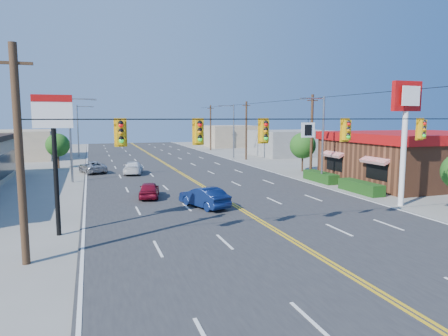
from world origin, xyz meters
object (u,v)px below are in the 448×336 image
object	(u,v)px
kfc_pylon	(405,118)
car_silver	(92,167)
kfc	(416,157)
car_magenta	(149,190)
car_blue	(204,198)
pizza_hut_sign	(54,135)
car_white	(133,168)
signal_span	(284,142)

from	to	relation	value
kfc_pylon	car_silver	size ratio (longest dim) A/B	1.84
kfc	car_magenta	bearing A→B (deg)	179.77
car_blue	kfc	bearing A→B (deg)	171.23
pizza_hut_sign	car_white	xyz separation A→B (m)	(6.01, 21.65, -4.52)
car_magenta	kfc	bearing A→B (deg)	-169.41
signal_span	kfc	size ratio (longest dim) A/B	1.49
car_blue	car_white	xyz separation A→B (m)	(-2.86, 18.00, -0.02)
kfc	kfc_pylon	xyz separation A→B (m)	(-8.90, -8.00, 3.66)
kfc_pylon	kfc	bearing A→B (deg)	41.95
car_magenta	car_white	xyz separation A→B (m)	(0.20, 13.55, 0.05)
pizza_hut_sign	car_blue	size ratio (longest dim) A/B	1.64
car_magenta	kfc_pylon	bearing A→B (deg)	164.24
kfc	car_white	distance (m)	28.44
car_silver	signal_span	bearing A→B (deg)	92.99
kfc	car_blue	distance (m)	22.52
signal_span	pizza_hut_sign	xyz separation A→B (m)	(-10.88, 4.00, 0.30)
signal_span	kfc_pylon	xyz separation A→B (m)	(11.12, 4.00, 1.16)
car_white	kfc	bearing A→B (deg)	161.95
signal_span	car_silver	size ratio (longest dim) A/B	5.25
signal_span	car_white	size ratio (longest dim) A/B	5.31
car_silver	car_magenta	bearing A→B (deg)	89.13
signal_span	kfc_pylon	world-z (taller)	signal_span
kfc_pylon	car_magenta	bearing A→B (deg)	153.42
car_magenta	car_white	distance (m)	13.55
car_magenta	pizza_hut_sign	bearing A→B (deg)	65.17
kfc	kfc_pylon	distance (m)	12.52
kfc_pylon	car_blue	distance (m)	14.64
signal_span	pizza_hut_sign	size ratio (longest dim) A/B	3.55
kfc	pizza_hut_sign	xyz separation A→B (m)	(-30.90, -8.00, 2.80)
signal_span	kfc_pylon	distance (m)	11.87
kfc	car_magenta	xyz separation A→B (m)	(-25.09, 0.10, -1.77)
kfc_pylon	car_white	xyz separation A→B (m)	(-15.99, 21.65, -5.38)
pizza_hut_sign	car_blue	distance (m)	10.59
car_magenta	car_white	bearing A→B (deg)	-80.04
car_white	car_silver	bearing A→B (deg)	-17.56
pizza_hut_sign	car_silver	xyz separation A→B (m)	(1.84, 23.89, -4.54)
kfc_pylon	car_silver	world-z (taller)	kfc_pylon
car_magenta	signal_span	bearing A→B (deg)	123.55
kfc	car_silver	world-z (taller)	kfc
car_white	car_blue	bearing A→B (deg)	109.71
pizza_hut_sign	car_magenta	bearing A→B (deg)	54.35
kfc_pylon	pizza_hut_sign	xyz separation A→B (m)	(-22.00, 0.00, -0.86)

